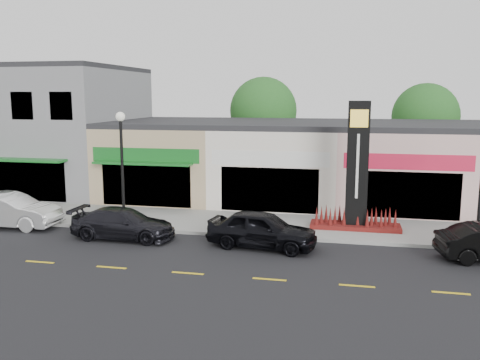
{
  "coord_description": "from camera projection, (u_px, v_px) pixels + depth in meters",
  "views": [
    {
      "loc": [
        2.54,
        -19.84,
        6.37
      ],
      "look_at": [
        -2.55,
        4.0,
        2.32
      ],
      "focal_mm": 38.0,
      "sensor_mm": 36.0,
      "label": 1
    }
  ],
  "objects": [
    {
      "name": "tree_rear_west",
      "position": [
        263.0,
        111.0,
        39.49
      ],
      "size": [
        5.2,
        5.2,
        7.83
      ],
      "color": "#382619",
      "rests_on": "ground"
    },
    {
      "name": "tree_rear_mid",
      "position": [
        425.0,
        116.0,
        37.07
      ],
      "size": [
        4.8,
        4.8,
        7.29
      ],
      "color": "#382619",
      "rests_on": "ground"
    },
    {
      "name": "shop_pink_w",
      "position": [
        398.0,
        163.0,
        30.25
      ],
      "size": [
        7.0,
        10.01,
        4.8
      ],
      "color": "#D5A7A2",
      "rests_on": "ground"
    },
    {
      "name": "ground",
      "position": [
        281.0,
        254.0,
        20.71
      ],
      "size": [
        120.0,
        120.0,
        0.0
      ],
      "primitive_type": "plane",
      "color": "black",
      "rests_on": "ground"
    },
    {
      "name": "car_black_sedan",
      "position": [
        262.0,
        229.0,
        21.44
      ],
      "size": [
        2.53,
        4.87,
        1.59
      ],
      "primitive_type": "imported",
      "rotation": [
        0.0,
        0.0,
        1.43
      ],
      "color": "black",
      "rests_on": "ground"
    },
    {
      "name": "lamp_west_near",
      "position": [
        122.0,
        157.0,
        24.2
      ],
      "size": [
        0.44,
        0.44,
        5.47
      ],
      "color": "black",
      "rests_on": "sidewalk"
    },
    {
      "name": "curb",
      "position": [
        287.0,
        238.0,
        22.72
      ],
      "size": [
        52.0,
        0.2,
        0.15
      ],
      "primitive_type": "cube",
      "color": "gray",
      "rests_on": "ground"
    },
    {
      "name": "shop_cream",
      "position": [
        281.0,
        160.0,
        31.69
      ],
      "size": [
        7.0,
        10.01,
        4.8
      ],
      "color": "white",
      "rests_on": "ground"
    },
    {
      "name": "car_white_van",
      "position": [
        9.0,
        211.0,
        24.79
      ],
      "size": [
        1.88,
        5.08,
        1.66
      ],
      "primitive_type": "imported",
      "rotation": [
        0.0,
        0.0,
        1.6
      ],
      "color": "white",
      "rests_on": "ground"
    },
    {
      "name": "car_dark_sedan",
      "position": [
        123.0,
        224.0,
        22.82
      ],
      "size": [
        1.99,
        4.75,
        1.37
      ],
      "primitive_type": "imported",
      "rotation": [
        0.0,
        0.0,
        1.56
      ],
      "color": "black",
      "rests_on": "ground"
    },
    {
      "name": "sidewalk",
      "position": [
        292.0,
        226.0,
        24.89
      ],
      "size": [
        52.0,
        4.3,
        0.15
      ],
      "primitive_type": "cube",
      "color": "gray",
      "rests_on": "ground"
    },
    {
      "name": "shop_beige",
      "position": [
        175.0,
        157.0,
        33.12
      ],
      "size": [
        7.0,
        10.85,
        4.8
      ],
      "color": "tan",
      "rests_on": "ground"
    },
    {
      "name": "building_grey_2story",
      "position": [
        43.0,
        129.0,
        34.81
      ],
      "size": [
        12.0,
        10.95,
        8.3
      ],
      "color": "slate",
      "rests_on": "ground"
    },
    {
      "name": "pylon_sign",
      "position": [
        357.0,
        184.0,
        23.76
      ],
      "size": [
        4.2,
        1.3,
        6.0
      ],
      "color": "#500D10",
      "rests_on": "sidewalk"
    }
  ]
}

